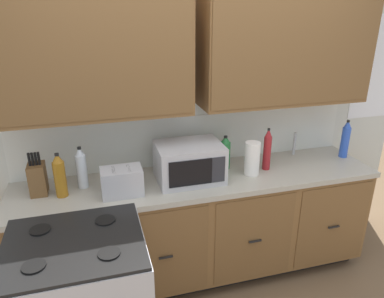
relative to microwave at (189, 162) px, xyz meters
name	(u,v)px	position (x,y,z in m)	size (l,w,h in m)	color
ground_plane	(210,298)	(0.09, -0.29, -1.05)	(8.00, 8.00, 0.00)	brown
wall_unit	(193,79)	(0.09, 0.21, 0.57)	(3.94, 0.40, 2.37)	silver
counter_run	(200,226)	(0.09, 0.01, -0.58)	(2.77, 0.64, 0.91)	black
microwave	(189,162)	(0.00, 0.00, 0.00)	(0.48, 0.37, 0.28)	#B7B7BC
toaster	(122,181)	(-0.50, -0.09, -0.04)	(0.28, 0.18, 0.19)	#B7B7BC
knife_block	(38,179)	(-1.06, 0.07, -0.02)	(0.11, 0.14, 0.31)	brown
sink_faucet	(294,144)	(1.01, 0.22, -0.04)	(0.02, 0.02, 0.20)	#B2B5BA
paper_towel_roll	(252,159)	(0.49, -0.04, -0.01)	(0.12, 0.12, 0.26)	white
bottle_amber	(60,176)	(-0.90, 0.00, 0.01)	(0.08, 0.08, 0.31)	#9E6619
bottle_clear	(81,168)	(-0.76, 0.09, 0.01)	(0.07, 0.07, 0.31)	silver
bottle_blue	(345,139)	(1.39, 0.06, 0.02)	(0.07, 0.07, 0.33)	blue
bottle_green	(225,153)	(0.33, 0.12, -0.01)	(0.08, 0.08, 0.27)	#237A38
bottle_red	(267,150)	(0.64, 0.01, 0.03)	(0.06, 0.06, 0.34)	maroon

